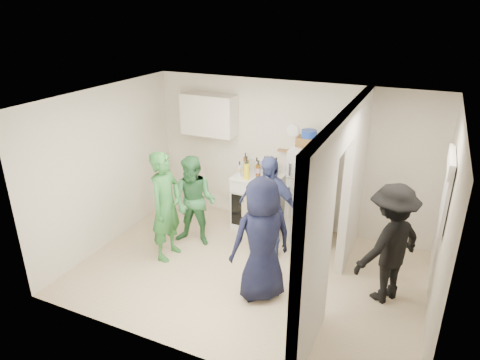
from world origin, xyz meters
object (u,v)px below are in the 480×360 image
(person_denim, at_px, (268,208))
(person_navy, at_px, (262,240))
(fridge, at_px, (310,195))
(stove, at_px, (258,201))
(person_green_center, at_px, (194,202))
(person_green_left, at_px, (166,206))
(blue_bowl, at_px, (309,134))
(wicker_basket, at_px, (309,142))
(yellow_cup_stack_top, at_px, (327,144))
(person_nook, at_px, (390,244))

(person_denim, relative_size, person_navy, 0.97)
(person_navy, bearing_deg, fridge, -138.79)
(stove, height_order, person_navy, person_navy)
(person_green_center, bearing_deg, person_green_left, -118.06)
(person_navy, bearing_deg, blue_bowl, -135.44)
(stove, xyz_separation_m, person_green_center, (-0.69, -0.95, 0.26))
(wicker_basket, xyz_separation_m, person_navy, (-0.05, -1.78, -0.80))
(fridge, relative_size, person_navy, 0.93)
(blue_bowl, bearing_deg, person_denim, -111.47)
(wicker_basket, distance_m, person_green_left, 2.38)
(yellow_cup_stack_top, bearing_deg, person_denim, -133.42)
(person_green_center, distance_m, person_navy, 1.67)
(blue_bowl, distance_m, person_nook, 2.08)
(wicker_basket, height_order, person_green_center, wicker_basket)
(person_denim, bearing_deg, person_nook, -5.00)
(person_green_left, bearing_deg, person_denim, -63.32)
(stove, relative_size, blue_bowl, 3.94)
(wicker_basket, xyz_separation_m, blue_bowl, (0.00, 0.00, 0.13))
(yellow_cup_stack_top, bearing_deg, stove, 173.47)
(stove, distance_m, fridge, 0.97)
(blue_bowl, xyz_separation_m, yellow_cup_stack_top, (0.32, -0.15, -0.08))
(person_denim, bearing_deg, yellow_cup_stack_top, 51.65)
(blue_bowl, relative_size, person_green_center, 0.16)
(person_denim, distance_m, person_nook, 1.80)
(blue_bowl, bearing_deg, stove, -178.60)
(wicker_basket, relative_size, person_navy, 0.21)
(yellow_cup_stack_top, relative_size, person_nook, 0.15)
(stove, xyz_separation_m, blue_bowl, (0.82, 0.02, 1.30))
(blue_bowl, xyz_separation_m, person_green_center, (-1.51, -0.97, -1.03))
(yellow_cup_stack_top, distance_m, person_denim, 1.29)
(person_green_left, distance_m, person_green_center, 0.55)
(fridge, relative_size, wicker_basket, 4.47)
(fridge, distance_m, yellow_cup_stack_top, 0.94)
(stove, bearing_deg, yellow_cup_stack_top, -6.53)
(person_green_center, bearing_deg, person_denim, -1.09)
(wicker_basket, bearing_deg, person_navy, -91.54)
(yellow_cup_stack_top, height_order, person_navy, yellow_cup_stack_top)
(stove, distance_m, blue_bowl, 1.53)
(wicker_basket, distance_m, person_nook, 2.02)
(person_green_center, bearing_deg, person_nook, -11.06)
(person_navy, height_order, person_nook, person_navy)
(yellow_cup_stack_top, height_order, person_green_left, yellow_cup_stack_top)
(person_nook, bearing_deg, person_green_left, -49.17)
(blue_bowl, distance_m, person_navy, 2.01)
(person_denim, xyz_separation_m, person_nook, (1.77, -0.31, -0.00))
(stove, height_order, person_green_left, person_green_left)
(person_nook, bearing_deg, stove, -81.61)
(wicker_basket, relative_size, blue_bowl, 1.46)
(stove, distance_m, person_green_center, 1.20)
(yellow_cup_stack_top, xyz_separation_m, person_green_left, (-2.02, -1.32, -0.85))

